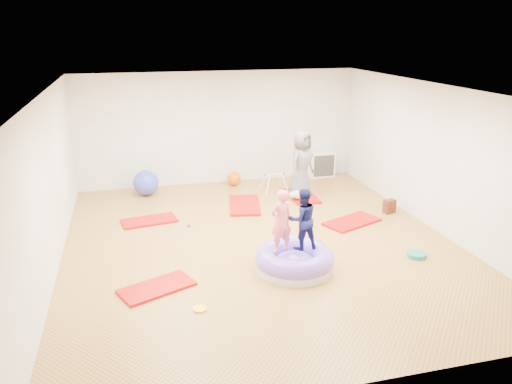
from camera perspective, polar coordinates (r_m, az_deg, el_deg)
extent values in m
cube|color=#B48740|center=(9.28, 0.47, -5.85)|extent=(7.00, 8.00, 0.01)
cube|color=silver|center=(8.53, 0.52, 11.59)|extent=(7.00, 8.00, 0.01)
cube|color=white|center=(12.61, -4.26, 7.29)|extent=(7.00, 0.01, 2.80)
cube|color=white|center=(5.29, 11.90, -9.04)|extent=(7.00, 0.01, 2.80)
cube|color=white|center=(8.62, -22.60, 0.72)|extent=(0.01, 8.00, 2.80)
cube|color=white|center=(10.25, 19.79, 3.69)|extent=(0.01, 8.00, 2.80)
cube|color=#C0020F|center=(7.89, -11.26, -10.66)|extent=(1.24, 0.95, 0.05)
cube|color=#C0020F|center=(10.48, -12.10, -3.23)|extent=(1.17, 0.72, 0.05)
cube|color=#C0020F|center=(11.13, -1.31, -1.50)|extent=(0.89, 1.40, 0.05)
cube|color=#C0020F|center=(10.38, 10.89, -3.37)|extent=(1.31, 0.99, 0.05)
cube|color=#C0020F|center=(11.78, 5.26, -0.46)|extent=(0.59, 1.16, 0.05)
cylinder|color=silver|center=(8.32, 4.40, -8.34)|extent=(1.26, 1.26, 0.14)
torus|color=#7955D5|center=(8.27, 4.42, -7.52)|extent=(1.30, 1.30, 0.35)
ellipsoid|color=#7955D5|center=(8.30, 4.41, -8.03)|extent=(0.69, 0.69, 0.31)
imported|color=#FD6A79|center=(7.96, 2.89, -3.02)|extent=(0.44, 0.35, 1.06)
imported|color=#121647|center=(8.11, 5.33, -2.78)|extent=(0.53, 0.43, 1.03)
imported|color=#5E5F62|center=(11.55, 5.24, 3.26)|extent=(0.89, 0.84, 1.53)
ellipsoid|color=#AADAEE|center=(11.51, 4.58, -0.28)|extent=(0.33, 0.21, 0.19)
sphere|color=tan|center=(11.37, 4.83, -0.40)|extent=(0.15, 0.15, 0.15)
sphere|color=#3544C2|center=(10.09, -7.66, -3.78)|extent=(0.07, 0.07, 0.07)
sphere|color=#E1CF00|center=(8.61, 2.63, -7.64)|extent=(0.07, 0.07, 0.07)
sphere|color=#338F3F|center=(9.38, 7.27, -5.51)|extent=(0.07, 0.07, 0.07)
sphere|color=#E1CF00|center=(10.03, 6.55, -3.86)|extent=(0.07, 0.07, 0.07)
sphere|color=#338F3F|center=(9.84, 6.40, -4.31)|extent=(0.07, 0.07, 0.07)
sphere|color=#E1CF00|center=(9.33, 1.82, -5.51)|extent=(0.07, 0.07, 0.07)
sphere|color=#3544C2|center=(12.07, -12.47, 1.03)|extent=(0.60, 0.60, 0.60)
sphere|color=#E16100|center=(12.57, -2.56, 1.54)|extent=(0.35, 0.35, 0.35)
cylinder|color=white|center=(11.78, 1.38, 0.76)|extent=(0.17, 0.18, 0.46)
cylinder|color=white|center=(12.15, 0.87, 1.31)|extent=(0.17, 0.18, 0.46)
cylinder|color=white|center=(11.90, 3.38, 0.92)|extent=(0.17, 0.18, 0.46)
cylinder|color=white|center=(12.26, 2.82, 1.46)|extent=(0.17, 0.18, 0.46)
cylinder|color=white|center=(11.96, 2.13, 2.04)|extent=(0.45, 0.03, 0.03)
sphere|color=red|center=(11.90, 1.09, 1.97)|extent=(0.05, 0.05, 0.05)
sphere|color=#3544C2|center=(12.03, 3.15, 2.12)|extent=(0.05, 0.05, 0.05)
cube|color=white|center=(13.40, 7.53, 3.15)|extent=(0.66, 0.32, 0.66)
cube|color=#373737|center=(13.27, 7.77, 2.98)|extent=(0.57, 0.02, 0.57)
cube|color=white|center=(13.36, 7.60, 3.09)|extent=(0.02, 0.22, 0.58)
cube|color=white|center=(13.36, 7.60, 3.09)|extent=(0.58, 0.22, 0.02)
cylinder|color=#19776A|center=(9.18, 17.87, -6.84)|extent=(0.34, 0.34, 0.07)
cube|color=maroon|center=(11.08, 15.00, -1.60)|extent=(0.28, 0.22, 0.29)
cylinder|color=#E1CF00|center=(7.28, -6.43, -13.14)|extent=(0.20, 0.20, 0.03)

